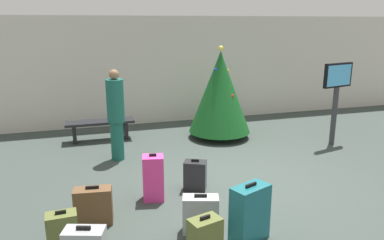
% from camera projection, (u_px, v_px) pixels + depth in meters
% --- Properties ---
extents(ground_plane, '(16.00, 16.00, 0.00)m').
position_uv_depth(ground_plane, '(241.00, 181.00, 6.66)').
color(ground_plane, '#38423D').
extents(back_wall, '(16.00, 0.20, 2.90)m').
position_uv_depth(back_wall, '(177.00, 70.00, 10.46)').
color(back_wall, beige).
rests_on(back_wall, ground_plane).
extents(holiday_tree, '(1.48, 1.48, 2.21)m').
position_uv_depth(holiday_tree, '(220.00, 92.00, 8.92)').
color(holiday_tree, '#4C3319').
rests_on(holiday_tree, ground_plane).
extents(flight_info_kiosk, '(0.81, 0.26, 1.87)m').
position_uv_depth(flight_info_kiosk, '(337.00, 89.00, 8.38)').
color(flight_info_kiosk, '#333338').
rests_on(flight_info_kiosk, ground_plane).
extents(waiting_bench, '(1.58, 0.44, 0.48)m').
position_uv_depth(waiting_bench, '(100.00, 126.00, 8.88)').
color(waiting_bench, black).
rests_on(waiting_bench, ground_plane).
extents(traveller_0, '(0.45, 0.45, 1.85)m').
position_uv_depth(traveller_0, '(116.00, 113.00, 7.49)').
color(traveller_0, '#19594C').
rests_on(traveller_0, ground_plane).
extents(suitcase_0, '(0.52, 0.36, 0.55)m').
position_uv_depth(suitcase_0, '(201.00, 214.00, 5.00)').
color(suitcase_0, '#9EA0A5').
rests_on(suitcase_0, ground_plane).
extents(suitcase_1, '(0.54, 0.31, 0.56)m').
position_uv_depth(suitcase_1, '(93.00, 206.00, 5.22)').
color(suitcase_1, brown).
rests_on(suitcase_1, ground_plane).
extents(suitcase_3, '(0.57, 0.43, 0.78)m').
position_uv_depth(suitcase_3, '(250.00, 213.00, 4.79)').
color(suitcase_3, '#19606B').
rests_on(suitcase_3, ground_plane).
extents(suitcase_4, '(0.37, 0.33, 0.77)m').
position_uv_depth(suitcase_4, '(153.00, 178.00, 5.89)').
color(suitcase_4, '#E5388C').
rests_on(suitcase_4, ground_plane).
extents(suitcase_5, '(0.38, 0.25, 0.55)m').
position_uv_depth(suitcase_5, '(63.00, 232.00, 4.57)').
color(suitcase_5, '#59602D').
rests_on(suitcase_5, ground_plane).
extents(suitcase_6, '(0.43, 0.38, 0.54)m').
position_uv_depth(suitcase_6, '(195.00, 176.00, 6.27)').
color(suitcase_6, '#232326').
rests_on(suitcase_6, ground_plane).
extents(suitcase_7, '(0.42, 0.33, 0.59)m').
position_uv_depth(suitcase_7, '(205.00, 240.00, 4.36)').
color(suitcase_7, '#59602D').
rests_on(suitcase_7, ground_plane).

